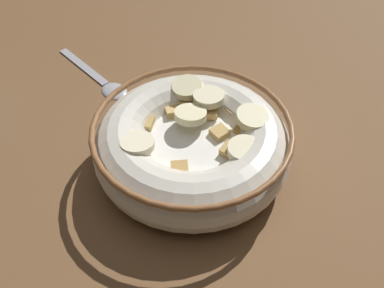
# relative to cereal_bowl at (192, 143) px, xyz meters

# --- Properties ---
(ground_plane) EXTENTS (1.35, 1.35, 0.02)m
(ground_plane) POSITION_rel_cereal_bowl_xyz_m (0.00, 0.00, -0.04)
(ground_plane) COLOR brown
(cereal_bowl) EXTENTS (0.20, 0.20, 0.06)m
(cereal_bowl) POSITION_rel_cereal_bowl_xyz_m (0.00, 0.00, 0.00)
(cereal_bowl) COLOR silver
(cereal_bowl) RESTS_ON ground_plane
(spoon) EXTENTS (0.14, 0.08, 0.01)m
(spoon) POSITION_rel_cereal_bowl_xyz_m (0.15, -0.08, -0.03)
(spoon) COLOR #A5A5AD
(spoon) RESTS_ON ground_plane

